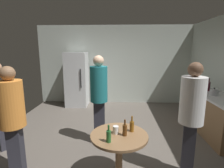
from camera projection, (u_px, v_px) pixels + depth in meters
ground_plane at (112, 139)px, 3.84m from camera, size 5.20×5.20×0.10m
wall_back at (115, 65)px, 6.15m from camera, size 5.32×0.06×2.70m
refrigerator at (77, 79)px, 5.86m from camera, size 0.70×0.68×1.80m
kitchen_counter at (209, 112)px, 4.10m from camera, size 0.64×2.16×0.90m
kettle at (214, 92)px, 3.82m from camera, size 0.24×0.17×0.18m
wine_bottle_on_counter at (209, 86)px, 4.22m from camera, size 0.08×0.08×0.31m
beer_bottle_on_counter at (202, 85)px, 4.56m from camera, size 0.06×0.06×0.23m
foreground_table at (119, 141)px, 2.44m from camera, size 0.80×0.80×0.73m
beer_bottle_amber at (132, 126)px, 2.50m from camera, size 0.06×0.06×0.23m
beer_bottle_brown at (125, 130)px, 2.38m from camera, size 0.06×0.06×0.23m
beer_bottle_green at (109, 136)px, 2.21m from camera, size 0.06×0.06×0.23m
plastic_cup_white at (116, 130)px, 2.44m from camera, size 0.08×0.08×0.11m
person_in_white_shirt at (191, 112)px, 2.49m from camera, size 0.43×0.43×1.73m
person_in_orange_shirt at (12, 116)px, 2.44m from camera, size 0.41×0.41×1.68m
person_in_black_shirt at (0, 100)px, 3.22m from camera, size 0.48×0.48×1.67m
person_in_teal_shirt at (99, 93)px, 3.45m from camera, size 0.37×0.37×1.78m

